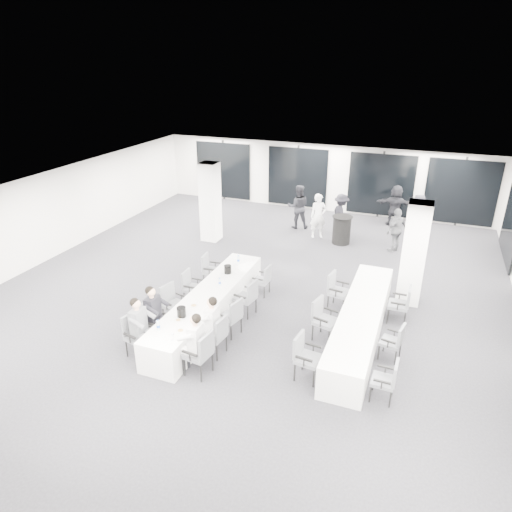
{
  "coord_description": "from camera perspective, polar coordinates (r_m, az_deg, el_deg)",
  "views": [
    {
      "loc": [
        4.28,
        -10.65,
        6.15
      ],
      "look_at": [
        0.24,
        -0.2,
        1.2
      ],
      "focal_mm": 32.0,
      "sensor_mm": 36.0,
      "label": 1
    }
  ],
  "objects": [
    {
      "name": "chair_side_left_mid",
      "position": [
        10.8,
        8.3,
        -7.52
      ],
      "size": [
        0.62,
        0.65,
        1.01
      ],
      "rotation": [
        0.0,
        0.0,
        -1.81
      ],
      "color": "#52555A",
      "rests_on": "floor"
    },
    {
      "name": "plate_a",
      "position": [
        10.36,
        -9.69,
        -7.89
      ],
      "size": [
        0.19,
        0.19,
        0.03
      ],
      "color": "white",
      "rests_on": "banquet_table_main"
    },
    {
      "name": "room",
      "position": [
        13.14,
        4.69,
        2.48
      ],
      "size": [
        14.04,
        16.04,
        2.84
      ],
      "color": "#232328",
      "rests_on": "ground"
    },
    {
      "name": "column_right",
      "position": [
        12.58,
        19.13,
        0.25
      ],
      "size": [
        0.6,
        0.6,
        2.8
      ],
      "primitive_type": "cube",
      "color": "white",
      "rests_on": "floor"
    },
    {
      "name": "chair_side_right_near",
      "position": [
        9.33,
        16.13,
        -14.49
      ],
      "size": [
        0.46,
        0.51,
        0.89
      ],
      "rotation": [
        0.0,
        0.0,
        1.54
      ],
      "color": "#52555A",
      "rests_on": "floor"
    },
    {
      "name": "seated_guest_a",
      "position": [
        10.27,
        -14.2,
        -8.3
      ],
      "size": [
        0.5,
        0.38,
        1.44
      ],
      "rotation": [
        0.0,
        0.0,
        -1.57
      ],
      "color": "#5A5D62",
      "rests_on": "floor"
    },
    {
      "name": "seated_guest_c",
      "position": [
        9.57,
        -7.84,
        -10.32
      ],
      "size": [
        0.5,
        0.38,
        1.44
      ],
      "rotation": [
        0.0,
        0.0,
        1.57
      ],
      "color": "silver",
      "rests_on": "floor"
    },
    {
      "name": "ice_bucket_near",
      "position": [
        10.44,
        -9.3,
        -6.92
      ],
      "size": [
        0.21,
        0.21,
        0.23
      ],
      "primitive_type": "cylinder",
      "color": "black",
      "rests_on": "banquet_table_main"
    },
    {
      "name": "chair_main_left_far",
      "position": [
        13.2,
        -5.82,
        -1.49
      ],
      "size": [
        0.51,
        0.56,
        0.94
      ],
      "rotation": [
        0.0,
        0.0,
        -1.48
      ],
      "color": "#52555A",
      "rests_on": "floor"
    },
    {
      "name": "wine_glass",
      "position": [
        9.67,
        -10.42,
        -9.63
      ],
      "size": [
        0.07,
        0.07,
        0.18
      ],
      "color": "silver",
      "rests_on": "banquet_table_main"
    },
    {
      "name": "water_bottle_b",
      "position": [
        11.69,
        -4.56,
        -3.24
      ],
      "size": [
        0.06,
        0.06,
        0.2
      ],
      "primitive_type": "cylinder",
      "color": "silver",
      "rests_on": "banquet_table_main"
    },
    {
      "name": "plate_c",
      "position": [
        10.87,
        -7.79,
        -6.15
      ],
      "size": [
        0.2,
        0.2,
        0.03
      ],
      "color": "white",
      "rests_on": "banquet_table_main"
    },
    {
      "name": "chair_side_right_far",
      "position": [
        11.89,
        17.8,
        -5.52
      ],
      "size": [
        0.5,
        0.56,
        0.97
      ],
      "rotation": [
        0.0,
        0.0,
        1.58
      ],
      "color": "#52555A",
      "rests_on": "floor"
    },
    {
      "name": "chair_main_right_fourth",
      "position": [
        11.61,
        -1.02,
        -5.0
      ],
      "size": [
        0.56,
        0.6,
        0.97
      ],
      "rotation": [
        0.0,
        0.0,
        1.4
      ],
      "color": "#52555A",
      "rests_on": "floor"
    },
    {
      "name": "banquet_table_main",
      "position": [
        11.57,
        -5.91,
        -6.27
      ],
      "size": [
        0.9,
        5.0,
        0.75
      ],
      "primitive_type": "cube",
      "color": "white",
      "rests_on": "floor"
    },
    {
      "name": "standing_guest_c",
      "position": [
        17.17,
        10.58,
        5.48
      ],
      "size": [
        1.12,
        1.24,
        1.73
      ],
      "primitive_type": "imported",
      "rotation": [
        0.0,
        0.0,
        2.2
      ],
      "color": "black",
      "rests_on": "floor"
    },
    {
      "name": "banquet_table_side",
      "position": [
        11.11,
        12.92,
        -8.18
      ],
      "size": [
        0.9,
        5.0,
        0.75
      ],
      "primitive_type": "cube",
      "color": "white",
      "rests_on": "floor"
    },
    {
      "name": "chair_main_left_near",
      "position": [
        10.5,
        -14.77,
        -9.2
      ],
      "size": [
        0.59,
        0.63,
        0.99
      ],
      "rotation": [
        0.0,
        0.0,
        -1.78
      ],
      "color": "#52555A",
      "rests_on": "floor"
    },
    {
      "name": "seated_guest_d",
      "position": [
        10.12,
        -5.83,
        -8.15
      ],
      "size": [
        0.5,
        0.38,
        1.44
      ],
      "rotation": [
        0.0,
        0.0,
        1.57
      ],
      "color": "silver",
      "rests_on": "floor"
    },
    {
      "name": "chair_main_left_second",
      "position": [
        10.88,
        -13.1,
        -7.81
      ],
      "size": [
        0.51,
        0.56,
        0.98
      ],
      "rotation": [
        0.0,
        0.0,
        -1.54
      ],
      "color": "#52555A",
      "rests_on": "floor"
    },
    {
      "name": "standing_guest_f",
      "position": [
        18.57,
        17.06,
        6.38
      ],
      "size": [
        1.68,
        0.65,
        1.83
      ],
      "primitive_type": "imported",
      "rotation": [
        0.0,
        0.0,
        3.14
      ],
      "color": "black",
      "rests_on": "floor"
    },
    {
      "name": "standing_guest_g",
      "position": [
        17.58,
        -6.39,
        6.88
      ],
      "size": [
        0.99,
        1.0,
        2.15
      ],
      "primitive_type": "imported",
      "rotation": [
        0.0,
        0.0,
        -0.83
      ],
      "color": "black",
      "rests_on": "floor"
    },
    {
      "name": "chair_main_right_far",
      "position": [
        12.61,
        0.94,
        -2.84
      ],
      "size": [
        0.46,
        0.51,
        0.87
      ],
      "rotation": [
        0.0,
        0.0,
        1.51
      ],
      "color": "#52555A",
      "rests_on": "floor"
    },
    {
      "name": "chair_side_left_far",
      "position": [
        12.12,
        9.99,
        -4.02
      ],
      "size": [
        0.57,
        0.61,
        0.99
      ],
      "rotation": [
        0.0,
        0.0,
        -1.72
      ],
      "color": "#52555A",
      "rests_on": "floor"
    },
    {
      "name": "water_bottle_a",
      "position": [
        10.06,
        -12.13,
        -8.47
      ],
      "size": [
        0.07,
        0.07,
        0.23
      ],
      "primitive_type": "cylinder",
      "color": "silver",
      "rests_on": "banquet_table_main"
    },
    {
      "name": "column_left",
      "position": [
        16.26,
        -5.73,
        6.72
      ],
      "size": [
        0.6,
        0.6,
        2.8
      ],
      "primitive_type": "cube",
      "color": "white",
      "rests_on": "floor"
    },
    {
      "name": "standing_guest_e",
      "position": [
        17.51,
        19.56,
        5.02
      ],
      "size": [
        0.93,
        1.04,
        1.83
      ],
      "primitive_type": "imported",
      "rotation": [
        0.0,
        0.0,
        2.14
      ],
      "color": "black",
      "rests_on": "floor"
    },
    {
      "name": "chair_side_right_mid",
      "position": [
        10.48,
        16.95,
        -10.01
      ],
      "size": [
        0.52,
        0.55,
        0.87
      ],
      "rotation": [
        0.0,
        0.0,
        1.38
      ],
      "color": "#52555A",
      "rests_on": "floor"
    },
    {
      "name": "chair_side_left_near",
      "position": [
        9.56,
        6.11,
        -12.1
      ],
      "size": [
        0.55,
        0.6,
        0.99
      ],
      "rotation": [
        0.0,
        0.0,
        -1.69
      ],
      "color": "#52555A",
      "rests_on": "floor"
    },
    {
      "name": "standing_guest_d",
      "position": [
        16.03,
        17.17,
        3.45
      ],
      "size": [
        1.04,
        1.15,
        1.72
      ],
      "primitive_type": "imported",
      "rotation": [
        0.0,
        0.0,
        4.1
      ],
      "color": "#5A5D62",
      "rests_on": "floor"
    },
    {
      "name": "standing_guest_a",
      "position": [
        16.7,
        7.81,
        5.33
      ],
      "size": [
        0.84,
        0.79,
        1.84
      ],
      "primitive_type": "imported",
      "rotation": [
        0.0,
        0.0,
        0.48
      ],
      "color": "silver",
      "rests_on": "floor"
    },
    {
      "name": "standing_guest_b",
      "position": [
        17.55,
        5.3,
        6.5
      ],
      "size": [
        1.06,
        0.84,
        1.91
      ],
      "primitive_type": "imported",
      "rotation": [
        0.0,
        0.0,
        3.48
      ],
      "color": "black",
      "rests_on": "floor"
    },
    {
      "name": "chair_main_left_mid",
      "position": [
        11.57,
        -10.49,
        -5.55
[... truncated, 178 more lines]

